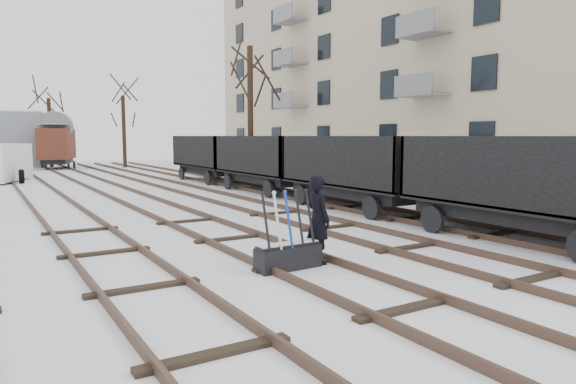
# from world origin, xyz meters

# --- Properties ---
(ground) EXTENTS (120.00, 120.00, 0.00)m
(ground) POSITION_xyz_m (0.00, 0.00, 0.00)
(ground) COLOR white
(ground) RESTS_ON ground
(tracks) EXTENTS (13.90, 52.00, 0.16)m
(tracks) POSITION_xyz_m (-0.00, 13.67, 0.07)
(tracks) COLOR black
(tracks) RESTS_ON ground
(apartment_block) EXTENTS (10.12, 45.00, 16.10)m
(apartment_block) POSITION_xyz_m (19.95, 14.00, 8.05)
(apartment_block) COLOR #B8A78E
(apartment_block) RESTS_ON ground
(ground_frame) EXTENTS (1.32, 0.48, 1.49)m
(ground_frame) POSITION_xyz_m (-0.27, -0.10, 0.28)
(ground_frame) COLOR black
(ground_frame) RESTS_ON ground
(worker) EXTENTS (0.44, 0.65, 1.76)m
(worker) POSITION_xyz_m (0.48, -0.00, 0.88)
(worker) COLOR black
(worker) RESTS_ON ground
(freight_wagon_a) EXTENTS (2.47, 6.18, 2.52)m
(freight_wagon_a) POSITION_xyz_m (6.00, -0.89, 0.96)
(freight_wagon_a) COLOR black
(freight_wagon_a) RESTS_ON ground
(freight_wagon_b) EXTENTS (2.47, 6.18, 2.52)m
(freight_wagon_b) POSITION_xyz_m (6.00, 5.51, 0.96)
(freight_wagon_b) COLOR black
(freight_wagon_b) RESTS_ON ground
(freight_wagon_c) EXTENTS (2.47, 6.18, 2.52)m
(freight_wagon_c) POSITION_xyz_m (6.00, 11.91, 0.96)
(freight_wagon_c) COLOR black
(freight_wagon_c) RESTS_ON ground
(freight_wagon_d) EXTENTS (2.47, 6.18, 2.52)m
(freight_wagon_d) POSITION_xyz_m (6.00, 18.31, 0.96)
(freight_wagon_d) COLOR black
(freight_wagon_d) RESTS_ON ground
(box_van_wagon) EXTENTS (3.52, 4.94, 3.40)m
(box_van_wagon) POSITION_xyz_m (0.08, 34.93, 1.98)
(box_van_wagon) COLOR black
(box_van_wagon) RESTS_ON ground
(tree_near) EXTENTS (0.30, 0.30, 7.02)m
(tree_near) POSITION_xyz_m (6.82, 15.30, 3.51)
(tree_near) COLOR black
(tree_near) RESTS_ON ground
(tree_far_left) EXTENTS (0.30, 0.30, 5.54)m
(tree_far_left) POSITION_xyz_m (-0.06, 37.45, 2.77)
(tree_far_left) COLOR black
(tree_far_left) RESTS_ON ground
(tree_far_right) EXTENTS (0.30, 0.30, 5.69)m
(tree_far_right) POSITION_xyz_m (4.92, 33.79, 2.85)
(tree_far_right) COLOR black
(tree_far_right) RESTS_ON ground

